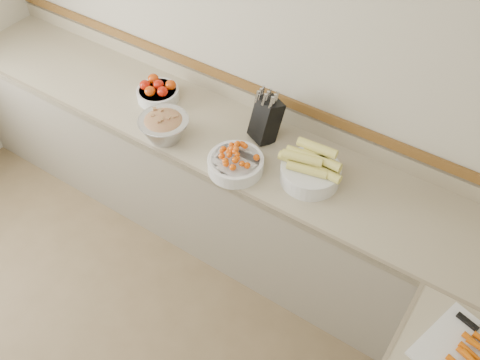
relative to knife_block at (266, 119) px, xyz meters
The scene contains 7 objects.
back_wall 0.40m from the knife_block, 138.79° to the left, with size 4.00×4.00×0.00m, color #B9B098.
counter_back 0.64m from the knife_block, 151.57° to the right, with size 4.00×0.65×1.08m.
knife_block is the anchor object (origin of this frame).
tomato_bowl 0.76m from the knife_block, behind, with size 0.27×0.27×0.13m.
cherry_tomato_bowl 0.33m from the knife_block, 89.02° to the right, with size 0.31×0.31×0.16m.
corn_bowl 0.42m from the knife_block, 22.66° to the right, with size 0.36×0.33×0.24m.
rhubarb_bowl 0.59m from the knife_block, 145.73° to the right, with size 0.30×0.30×0.17m.
Camera 1 is at (1.40, -0.22, 3.02)m, focal length 40.00 mm.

